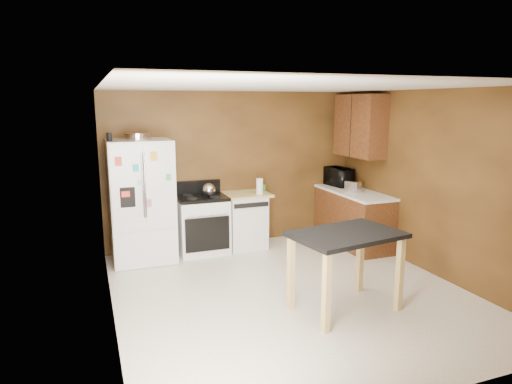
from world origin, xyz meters
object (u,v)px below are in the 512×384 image
kettle (209,190)px  dishwasher (245,220)px  pen_cup (109,137)px  microwave (339,178)px  refrigerator (142,201)px  island (346,245)px  toaster (353,186)px  roasting_pan (138,136)px  paper_towel (260,186)px  green_canister (262,188)px  gas_range (202,223)px

kettle → dishwasher: size_ratio=0.23×
pen_cup → microwave: (3.77, 0.22, -0.81)m
refrigerator → island: size_ratio=1.38×
toaster → dishwasher: size_ratio=0.26×
roasting_pan → kettle: (1.02, -0.02, -0.85)m
pen_cup → refrigerator: size_ratio=0.06×
paper_towel → microwave: (1.53, 0.15, 0.03)m
roasting_pan → pen_cup: (-0.40, -0.15, 0.01)m
kettle → microwave: size_ratio=0.39×
kettle → island: kettle is taller
dishwasher → refrigerator: bearing=-177.0°
toaster → island: bearing=-147.1°
paper_towel → dishwasher: paper_towel is taller
pen_cup → green_canister: (2.36, 0.26, -0.91)m
kettle → paper_towel: bearing=-3.8°
pen_cup → dishwasher: size_ratio=0.13×
gas_range → kettle: bearing=-27.9°
green_canister → dishwasher: (-0.33, -0.06, -0.49)m
gas_range → island: size_ratio=0.84×
pen_cup → toaster: size_ratio=0.49×
refrigerator → island: refrigerator is taller
kettle → gas_range: kettle is taller
roasting_pan → kettle: 1.33m
refrigerator → island: 3.16m
island → paper_towel: bearing=92.2°
microwave → gas_range: microwave is taller
green_canister → gas_range: (-1.05, -0.08, -0.48)m
paper_towel → gas_range: 1.08m
roasting_pan → dishwasher: size_ratio=0.43×
pen_cup → paper_towel: size_ratio=0.47×
gas_range → dishwasher: size_ratio=1.24×
roasting_pan → microwave: 3.46m
green_canister → toaster: toaster is taller
kettle → roasting_pan: bearing=178.7°
kettle → green_canister: bearing=8.2°
pen_cup → microwave: size_ratio=0.22×
green_canister → toaster: size_ratio=0.46×
microwave → island: microwave is taller
gas_range → paper_towel: bearing=-6.8°
microwave → dishwasher: 1.83m
microwave → refrigerator: size_ratio=0.29×
green_canister → refrigerator: (-1.96, -0.14, -0.04)m
pen_cup → refrigerator: bearing=16.5°
green_canister → island: size_ratio=0.08×
pen_cup → roasting_pan: bearing=20.3°
refrigerator → gas_range: 1.01m
roasting_pan → microwave: bearing=1.2°
toaster → dishwasher: bearing=138.7°
paper_towel → gas_range: paper_towel is taller
roasting_pan → gas_range: bearing=2.1°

